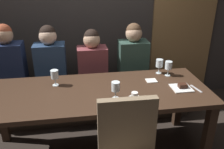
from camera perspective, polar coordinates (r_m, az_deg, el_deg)
arched_door at (r=3.57m, az=17.12°, el=15.57°), size 0.90×0.05×2.55m
dining_table at (r=2.36m, az=-3.67°, el=-5.75°), size 2.20×0.84×0.74m
banquette_bench at (r=3.18m, az=-4.64°, el=-6.21°), size 2.50×0.44×0.45m
diner_redhead at (r=3.04m, az=-23.39°, el=2.98°), size 0.36×0.24×0.82m
diner_bearded at (r=2.95m, az=-14.44°, el=3.37°), size 0.36×0.24×0.79m
diner_far_end at (r=2.96m, az=-4.70°, el=3.44°), size 0.36×0.24×0.72m
diner_near_end at (r=3.02m, az=5.02°, el=4.41°), size 0.36×0.24×0.78m
wine_glass_near_right at (r=2.71m, az=11.20°, el=2.50°), size 0.08×0.08×0.16m
wine_glass_far_right at (r=2.44m, az=-13.49°, el=-0.13°), size 0.08×0.08×0.16m
wine_glass_center_front at (r=2.67m, az=13.31°, el=2.07°), size 0.08×0.08×0.16m
wine_glass_end_left at (r=2.13m, az=0.87°, el=-2.96°), size 0.08×0.08×0.16m
espresso_cup at (r=2.18m, az=5.40°, el=-5.14°), size 0.12×0.12×0.06m
dessert_plate at (r=2.45m, az=16.26°, el=-2.90°), size 0.19×0.19×0.05m
fork_on_table at (r=2.49m, az=19.39°, el=-3.19°), size 0.05×0.17×0.01m
folded_napkin at (r=2.55m, az=9.35°, el=-1.45°), size 0.11×0.10×0.01m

